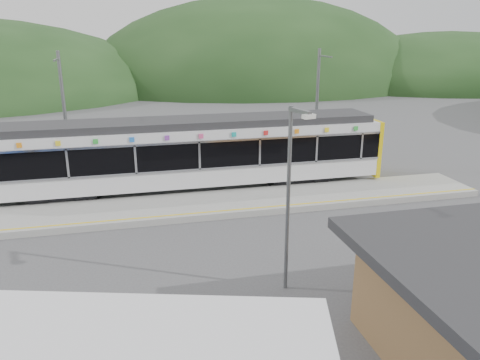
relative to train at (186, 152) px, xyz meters
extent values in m
plane|color=#4C4C4F|center=(1.09, -6.00, -2.06)|extent=(120.00, 120.00, 0.00)
ellipsoid|color=#1E3D19|center=(17.09, 48.00, -2.06)|extent=(52.00, 39.00, 26.00)
ellipsoid|color=#1E3D19|center=(46.09, 42.00, -2.06)|extent=(44.00, 33.00, 16.00)
cube|color=#9E9E99|center=(1.09, -2.70, -1.91)|extent=(26.00, 3.20, 0.30)
cube|color=yellow|center=(1.09, -4.00, -1.76)|extent=(26.00, 0.10, 0.01)
cube|color=black|center=(-6.02, 0.00, -1.76)|extent=(3.20, 2.20, 0.56)
cube|color=black|center=(5.98, 0.00, -1.76)|extent=(3.20, 2.20, 0.56)
cube|color=silver|center=(-0.02, 0.00, -1.02)|extent=(20.00, 2.90, 0.92)
cube|color=black|center=(-0.02, 0.00, 0.16)|extent=(20.00, 2.96, 1.45)
cube|color=silver|center=(-0.02, -1.50, -0.51)|extent=(20.00, 0.05, 0.10)
cube|color=silver|center=(-0.02, -1.50, 0.84)|extent=(20.00, 0.05, 0.10)
cube|color=silver|center=(-0.02, 0.00, 1.11)|extent=(20.00, 2.90, 0.45)
cube|color=#2D2D30|center=(-0.02, 0.00, 1.52)|extent=(19.40, 2.50, 0.36)
cube|color=yellow|center=(10.10, 0.00, -0.16)|extent=(0.24, 2.92, 3.00)
cube|color=silver|center=(-5.52, -1.50, 0.16)|extent=(0.10, 0.05, 1.35)
cube|color=silver|center=(-2.52, -1.50, 0.16)|extent=(0.10, 0.05, 1.35)
cube|color=silver|center=(0.48, -1.50, 0.16)|extent=(0.10, 0.05, 1.35)
cube|color=silver|center=(3.48, -1.50, 0.16)|extent=(0.10, 0.05, 1.35)
cube|color=silver|center=(6.48, -1.50, 0.16)|extent=(0.10, 0.05, 1.35)
cube|color=silver|center=(8.98, -1.50, 0.16)|extent=(0.10, 0.05, 1.35)
cube|color=orange|center=(-7.42, -1.49, 1.12)|extent=(0.22, 0.04, 0.22)
cube|color=yellow|center=(-5.82, -1.49, 1.12)|extent=(0.22, 0.04, 0.22)
cube|color=green|center=(-4.22, -1.49, 1.12)|extent=(0.22, 0.04, 0.22)
cube|color=blue|center=(-2.62, -1.49, 1.12)|extent=(0.22, 0.04, 0.22)
cube|color=purple|center=(-1.02, -1.49, 1.12)|extent=(0.22, 0.04, 0.22)
cube|color=#E54C8C|center=(0.58, -1.49, 1.12)|extent=(0.22, 0.04, 0.22)
cube|color=#19A5A5|center=(2.18, -1.49, 1.12)|extent=(0.22, 0.04, 0.22)
cube|color=red|center=(3.78, -1.49, 1.12)|extent=(0.22, 0.04, 0.22)
cube|color=orange|center=(5.38, -1.49, 1.12)|extent=(0.22, 0.04, 0.22)
cube|color=yellow|center=(6.98, -1.49, 1.12)|extent=(0.22, 0.04, 0.22)
cube|color=green|center=(8.58, -1.49, 1.12)|extent=(0.22, 0.04, 0.22)
cylinder|color=slate|center=(-5.91, 2.60, 1.44)|extent=(0.18, 0.18, 7.00)
cube|color=slate|center=(-5.91, 1.80, 4.54)|extent=(0.08, 1.80, 0.08)
cylinder|color=slate|center=(8.09, 2.60, 1.44)|extent=(0.18, 0.18, 7.00)
cube|color=slate|center=(8.09, 1.80, 4.54)|extent=(0.08, 1.80, 0.08)
cylinder|color=slate|center=(1.85, -10.37, 0.88)|extent=(0.12, 0.12, 5.89)
cube|color=slate|center=(1.85, -10.82, 3.73)|extent=(0.35, 0.98, 0.12)
cube|color=silver|center=(1.85, -11.26, 3.65)|extent=(0.38, 0.26, 0.12)
camera|label=1|loc=(-2.69, -23.02, 5.84)|focal=35.00mm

